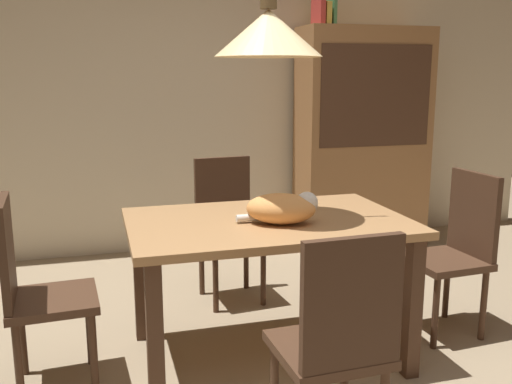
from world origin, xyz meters
The scene contains 12 objects.
back_wall centered at (0.00, 2.65, 1.45)m, with size 6.40×0.10×2.90m, color beige.
dining_table centered at (0.01, 0.56, 0.65)m, with size 1.40×0.90×0.75m.
chair_far_back centered at (0.00, 1.44, 0.51)m, with size 0.43×0.43×0.93m.
chair_right_side centered at (1.13, 0.57, 0.51)m, with size 0.42×0.42×0.93m.
chair_near_front centered at (0.01, -0.31, 0.51)m, with size 0.42×0.42×0.93m.
chair_left_side centered at (-1.12, 0.56, 0.51)m, with size 0.42×0.42×0.93m.
cat_sleeping centered at (0.05, 0.46, 0.83)m, with size 0.41×0.33×0.16m.
pendant_lamp centered at (0.01, 0.56, 1.66)m, with size 0.52×0.52×1.30m.
hutch_bookcase centered at (1.39, 2.32, 0.89)m, with size 1.12×0.45×1.85m.
book_red_tall centered at (0.96, 2.32, 1.99)m, with size 0.04×0.22×0.28m, color #B73833.
book_yellow_short centered at (1.02, 2.32, 1.94)m, with size 0.04×0.20×0.18m, color gold.
book_green_slim centered at (1.07, 2.32, 1.98)m, with size 0.03×0.20×0.26m, color #427A4C.
Camera 1 is at (-0.81, -2.10, 1.47)m, focal length 39.89 mm.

